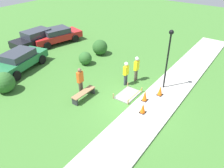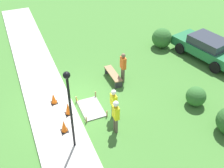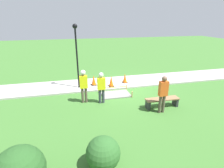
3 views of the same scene
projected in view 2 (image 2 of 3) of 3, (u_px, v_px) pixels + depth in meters
name	position (u px, v px, depth m)	size (l,w,h in m)	color
ground_plane	(73.00, 104.00, 14.60)	(60.00, 60.00, 0.00)	#3D702D
sidewalk	(51.00, 109.00, 14.21)	(28.00, 2.30, 0.10)	#ADAAA3
wet_concrete_patch	(91.00, 108.00, 14.25)	(1.68, 1.11, 0.36)	gray
traffic_cone_near_patch	(54.00, 98.00, 14.31)	(0.34, 0.34, 0.61)	black
traffic_cone_far_patch	(68.00, 108.00, 13.64)	(0.34, 0.34, 0.69)	black
traffic_cone_sidewalk_edge	(64.00, 126.00, 12.71)	(0.34, 0.34, 0.66)	black
park_bench	(113.00, 75.00, 16.08)	(1.72, 0.44, 0.48)	#2D2D33
worker_supervisor	(116.00, 114.00, 12.41)	(0.40, 0.26, 1.80)	brown
worker_assistant	(114.00, 102.00, 13.20)	(0.40, 0.24, 1.68)	#383D47
bystander_in_orange_shirt	(123.00, 66.00, 15.59)	(0.40, 0.24, 1.82)	brown
lamppost_near	(70.00, 101.00, 10.73)	(0.28, 0.28, 3.85)	black
parked_car_green	(207.00, 48.00, 17.77)	(4.82, 2.80, 1.45)	#236B3D
shrub_rounded_mid	(196.00, 96.00, 14.27)	(1.03, 1.03, 1.03)	#2D6028
shrub_rounded_far	(162.00, 38.00, 19.03)	(1.34, 1.34, 1.34)	#2D6028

